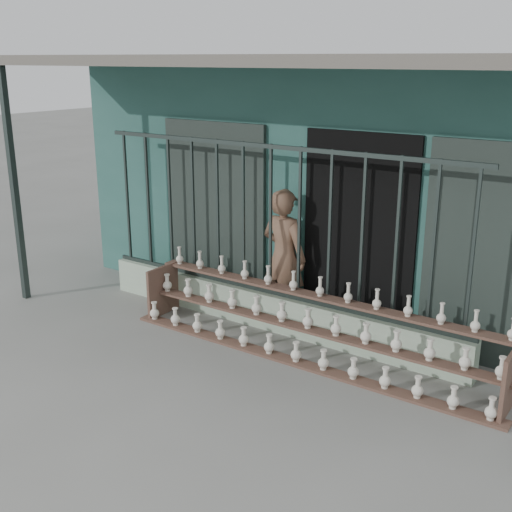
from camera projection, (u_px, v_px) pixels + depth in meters
The scene contains 6 objects.
ground at pixel (203, 368), 6.87m from camera, with size 60.00×60.00×0.00m, color slate.
workshop_building at pixel (377, 165), 9.71m from camera, with size 7.40×6.60×3.21m.
parapet_wall at pixel (270, 311), 7.82m from camera, with size 5.00×0.20×0.45m, color #AEC6A9.
security_fence at pixel (271, 221), 7.49m from camera, with size 5.00×0.04×1.80m.
shelf_rack at pixel (307, 326), 7.04m from camera, with size 4.50×0.68×0.85m.
elderly_woman at pixel (284, 257), 7.82m from camera, with size 0.62×0.41×1.70m, color brown.
Camera 1 is at (4.00, -4.78, 3.18)m, focal length 45.00 mm.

